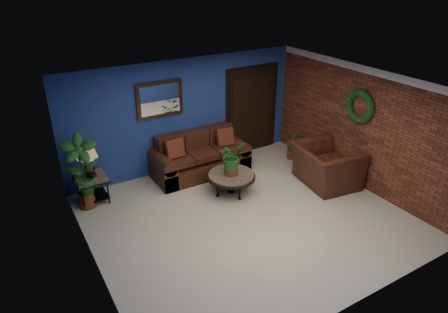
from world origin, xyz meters
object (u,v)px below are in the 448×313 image
coffee_table (231,176)px  armchair (325,165)px  table_lamp (87,157)px  sofa (199,159)px  side_chair (198,151)px  end_table (91,183)px

coffee_table → armchair: (1.92, -0.69, 0.06)m
coffee_table → table_lamp: size_ratio=1.49×
armchair → coffee_table: bearing=78.3°
sofa → table_lamp: table_lamp is taller
sofa → table_lamp: bearing=-179.3°
table_lamp → armchair: table_lamp is taller
coffee_table → side_chair: (-0.15, 1.17, 0.13)m
end_table → side_chair: side_chair is taller
end_table → side_chair: (2.38, 0.06, 0.07)m
coffee_table → end_table: (-2.53, 1.10, 0.06)m
coffee_table → armchair: bearing=-19.9°
sofa → end_table: (-2.38, -0.03, 0.11)m
side_chair → armchair: size_ratio=0.67×
table_lamp → armchair: size_ratio=0.51×
sofa → end_table: 2.39m
coffee_table → armchair: armchair is taller
table_lamp → side_chair: size_ratio=0.75×
end_table → table_lamp: bearing=135.0°
end_table → armchair: 4.80m
sofa → side_chair: bearing=89.8°
end_table → table_lamp: size_ratio=0.92×
sofa → armchair: bearing=-41.5°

